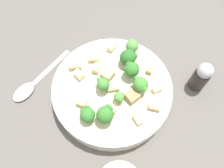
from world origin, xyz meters
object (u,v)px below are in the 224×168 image
Objects in this scene: rigatoni_0 at (157,89)px; spoon at (31,85)px; broccoli_floret_7 at (131,69)px; chicken_chunk_0 at (132,96)px; broccoli_floret_5 at (103,83)px; broccoli_floret_6 at (119,97)px; broccoli_floret_3 at (105,114)px; rigatoni_10 at (138,119)px; rigatoni_9 at (113,88)px; broccoli_floret_1 at (129,57)px; chicken_chunk_2 at (109,74)px; rigatoni_6 at (111,47)px; pasta_bowl at (112,90)px; rigatoni_4 at (94,58)px; rigatoni_2 at (111,108)px; chicken_chunk_1 at (150,70)px; rigatoni_5 at (79,75)px; broccoli_floret_2 at (141,85)px; broccoli_floret_0 at (132,46)px; broccoli_floret_4 at (87,114)px; rigatoni_3 at (82,102)px; rigatoni_7 at (96,68)px; rigatoni_1 at (75,65)px; rigatoni_8 at (155,106)px; pepper_shaker at (201,76)px.

spoon is (0.25, -0.15, -0.04)m from rigatoni_0.
broccoli_floret_7 reaches higher than chicken_chunk_0.
broccoli_floret_5 is 0.05m from broccoli_floret_6.
broccoli_floret_7 is at bearing -174.83° from broccoli_floret_5.
broccoli_floret_3 is 1.90× the size of rigatoni_0.
rigatoni_9 is at bearing -78.31° from rigatoni_10.
broccoli_floret_5 is 0.10m from rigatoni_10.
chicken_chunk_2 is (0.06, 0.02, -0.01)m from broccoli_floret_1.
broccoli_floret_6 is at bearing 73.23° from rigatoni_6.
pasta_bowl is 0.08m from rigatoni_4.
rigatoni_2 is at bearing 65.89° from rigatoni_6.
rigatoni_5 is at bearing -19.18° from chicken_chunk_1.
broccoli_floret_2 is 1.76× the size of rigatoni_0.
broccoli_floret_0 is 1.63× the size of rigatoni_4.
broccoli_floret_4 is at bearing 50.98° from rigatoni_6.
rigatoni_9 is 0.03m from chicken_chunk_2.
rigatoni_2 is 1.12× the size of rigatoni_3.
rigatoni_0 is at bearing 126.74° from rigatoni_4.
broccoli_floret_4 is 2.06× the size of chicken_chunk_1.
chicken_chunk_1 is at bearing 163.94° from chicken_chunk_2.
broccoli_floret_0 is 0.14m from rigatoni_5.
rigatoni_4 is 1.09× the size of rigatoni_7.
rigatoni_9 is (0.09, -0.04, 0.00)m from rigatoni_0.
chicken_chunk_1 is 0.10× the size of spoon.
broccoli_floret_1 is at bearing -154.03° from broccoli_floret_5.
rigatoni_9 is (-0.06, 0.09, -0.00)m from rigatoni_1.
broccoli_floret_5 is (-0.02, -0.07, -0.00)m from broccoli_floret_3.
rigatoni_10 is at bearing 105.78° from broccoli_floret_6.
rigatoni_0 is 0.95× the size of rigatoni_4.
rigatoni_10 reaches higher than pasta_bowl.
broccoli_floret_4 is 0.03m from rigatoni_3.
chicken_chunk_1 is at bearing -155.22° from broccoli_floret_3.
broccoli_floret_4 is 1.44× the size of rigatoni_2.
rigatoni_4 is at bearing -124.80° from rigatoni_3.
broccoli_floret_4 is 0.11m from chicken_chunk_2.
rigatoni_4 is 1.41× the size of chicken_chunk_1.
rigatoni_4 is 0.05m from rigatoni_5.
rigatoni_4 is (-0.06, -0.09, 0.00)m from rigatoni_3.
broccoli_floret_5 reaches higher than rigatoni_7.
chicken_chunk_1 is (-0.15, 0.05, -0.00)m from rigatoni_5.
broccoli_floret_0 reaches higher than rigatoni_10.
chicken_chunk_0 reaches higher than chicken_chunk_1.
pasta_bowl is at bearing 107.09° from rigatoni_7.
rigatoni_8 is 0.31× the size of pepper_shaker.
rigatoni_5 is at bearing -37.31° from broccoli_floret_2.
pasta_bowl is at bearing 67.01° from rigatoni_6.
pepper_shaker reaches higher than rigatoni_1.
rigatoni_6 is at bearing 178.67° from spoon.
chicken_chunk_0 is (-0.01, -0.05, 0.00)m from rigatoni_10.
rigatoni_5 is 1.00× the size of rigatoni_10.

